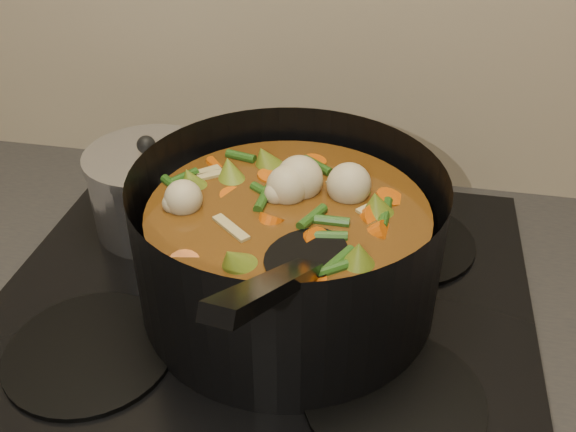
# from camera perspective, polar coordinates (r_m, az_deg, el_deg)

# --- Properties ---
(stovetop) EXTENTS (0.62, 0.54, 0.03)m
(stovetop) POSITION_cam_1_polar(r_m,az_deg,el_deg) (0.77, -2.10, -7.27)
(stovetop) COLOR black
(stovetop) RESTS_ON counter
(stockpot) EXTENTS (0.42, 0.50, 0.25)m
(stockpot) POSITION_cam_1_polar(r_m,az_deg,el_deg) (0.71, 0.00, -2.70)
(stockpot) COLOR black
(stockpot) RESTS_ON stovetop
(saucepan) EXTENTS (0.17, 0.17, 0.14)m
(saucepan) POSITION_cam_1_polar(r_m,az_deg,el_deg) (0.86, -11.95, 2.30)
(saucepan) COLOR silver
(saucepan) RESTS_ON stovetop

